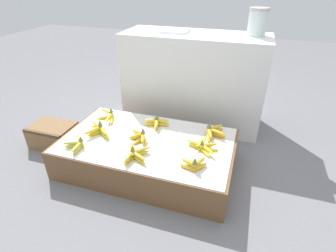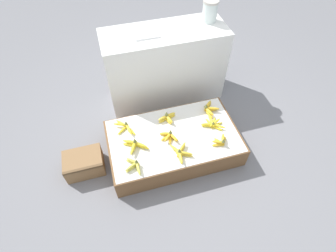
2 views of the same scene
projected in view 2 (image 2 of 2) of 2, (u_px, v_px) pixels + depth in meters
name	position (u px, v px, depth m)	size (l,w,h in m)	color
ground_plane	(173.00, 150.00, 2.66)	(10.00, 10.00, 0.00)	slate
display_platform	(173.00, 143.00, 2.57)	(1.24, 0.73, 0.24)	brown
back_vendor_table	(165.00, 66.00, 2.86)	(1.26, 0.48, 0.83)	white
wooden_crate	(84.00, 163.00, 2.45)	(0.35, 0.26, 0.19)	olive
banana_bunch_front_left	(134.00, 165.00, 2.25)	(0.15, 0.20, 0.09)	gold
banana_bunch_front_midleft	(180.00, 152.00, 2.33)	(0.19, 0.23, 0.09)	gold
banana_bunch_front_midright	(221.00, 142.00, 2.40)	(0.17, 0.13, 0.10)	gold
banana_bunch_middle_left	(135.00, 145.00, 2.37)	(0.23, 0.19, 0.11)	yellow
banana_bunch_middle_midleft	(169.00, 136.00, 2.44)	(0.17, 0.16, 0.10)	gold
banana_bunch_middle_midright	(213.00, 124.00, 2.54)	(0.23, 0.21, 0.08)	yellow
banana_bunch_back_left	(125.00, 127.00, 2.52)	(0.20, 0.25, 0.09)	yellow
banana_bunch_back_midleft	(167.00, 118.00, 2.58)	(0.19, 0.14, 0.11)	gold
banana_bunch_back_midright	(209.00, 109.00, 2.66)	(0.16, 0.23, 0.10)	gold
glass_jar	(210.00, 11.00, 2.58)	(0.15, 0.15, 0.21)	silver
foam_tray_white	(146.00, 33.00, 2.50)	(0.24, 0.20, 0.02)	white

